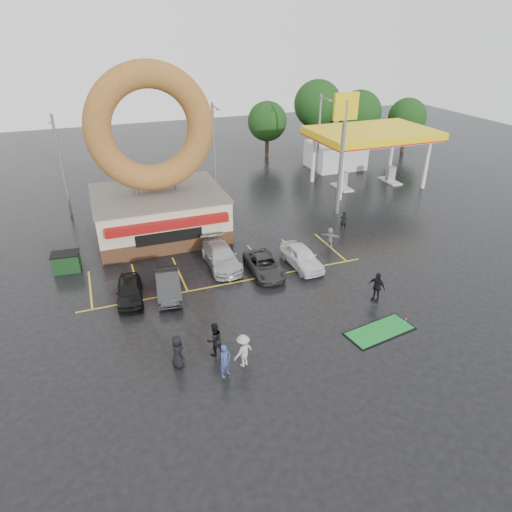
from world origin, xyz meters
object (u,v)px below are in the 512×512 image
object	(u,v)px
car_black	(130,291)
car_grey	(264,265)
streetlight_right	(319,135)
car_white	(302,257)
shell_sign	(344,132)
donut_shop	(156,183)
gas_station	(355,144)
streetlight_mid	(214,147)
car_silver	(221,256)
person_blue	(225,361)
person_cameraman	(377,287)
putting_green	(380,331)
streetlight_left	(61,164)
dumpster	(67,262)
car_dgrey	(168,285)

from	to	relation	value
car_black	car_grey	bearing A→B (deg)	7.57
streetlight_right	car_white	distance (m)	21.19
car_grey	shell_sign	bearing A→B (deg)	40.09
donut_shop	gas_station	world-z (taller)	donut_shop
streetlight_mid	car_silver	bearing A→B (deg)	-104.65
gas_station	streetlight_right	xyz separation A→B (m)	(-4.00, 0.98, 1.08)
shell_sign	car_black	distance (m)	22.33
streetlight_right	car_black	world-z (taller)	streetlight_right
car_white	person_blue	size ratio (longest dim) A/B	2.38
streetlight_right	car_white	xyz separation A→B (m)	(-10.47, -17.98, -4.03)
shell_sign	person_cameraman	size ratio (longest dim) A/B	5.41
car_grey	person_blue	size ratio (longest dim) A/B	2.39
car_grey	putting_green	distance (m)	9.45
car_black	car_silver	xyz separation A→B (m)	(6.72, 2.34, 0.08)
streetlight_mid	car_white	world-z (taller)	streetlight_mid
car_silver	car_white	bearing A→B (deg)	-20.70
shell_sign	streetlight_right	world-z (taller)	shell_sign
car_grey	gas_station	bearing A→B (deg)	46.58
car_black	car_grey	xyz separation A→B (m)	(9.24, 0.22, -0.05)
streetlight_mid	car_black	xyz separation A→B (m)	(-10.61, -17.21, -4.11)
donut_shop	person_cameraman	bearing A→B (deg)	-53.30
gas_station	car_grey	distance (m)	24.51
gas_station	person_cameraman	bearing A→B (deg)	-117.84
person_cameraman	streetlight_right	bearing A→B (deg)	136.88
car_silver	car_white	xyz separation A→B (m)	(5.41, -2.11, 0.00)
streetlight_left	car_grey	bearing A→B (deg)	-51.71
person_cameraman	dumpster	xyz separation A→B (m)	(-18.35, 10.94, -0.33)
car_silver	car_grey	size ratio (longest dim) A/B	1.17
streetlight_left	person_cameraman	distance (m)	28.45
car_dgrey	car_white	xyz separation A→B (m)	(9.73, 0.44, 0.05)
shell_sign	streetlight_right	size ratio (longest dim) A/B	1.18
streetlight_left	car_dgrey	world-z (taller)	streetlight_left
car_grey	car_white	bearing A→B (deg)	2.51
streetlight_right	person_cameraman	xyz separation A→B (m)	(-8.00, -23.70, -3.80)
gas_station	person_blue	size ratio (longest dim) A/B	7.34
dumpster	putting_green	bearing A→B (deg)	-34.89
shell_sign	car_black	xyz separation A→B (m)	(-19.61, -8.30, -6.71)
streetlight_right	car_dgrey	world-z (taller)	streetlight_right
streetlight_mid	car_black	size ratio (longest dim) A/B	2.30
streetlight_mid	person_cameraman	xyz separation A→B (m)	(4.00, -22.70, -3.80)
streetlight_mid	person_cameraman	bearing A→B (deg)	-80.01
gas_station	donut_shop	bearing A→B (deg)	-160.89
streetlight_mid	car_black	world-z (taller)	streetlight_mid
car_silver	dumpster	bearing A→B (deg)	164.04
car_dgrey	person_blue	bearing A→B (deg)	-74.79
car_grey	person_blue	distance (m)	10.62
person_cameraman	car_black	bearing A→B (deg)	-135.07
car_silver	person_blue	size ratio (longest dim) A/B	2.78
streetlight_right	car_white	bearing A→B (deg)	-120.22
streetlight_mid	dumpster	xyz separation A→B (m)	(-14.35, -11.76, -4.13)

